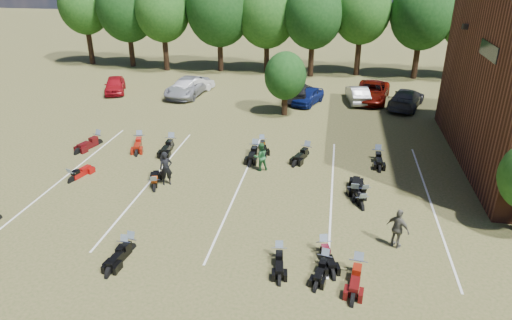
% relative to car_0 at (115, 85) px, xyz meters
% --- Properties ---
extents(ground, '(160.00, 160.00, 0.00)m').
position_rel_car_0_xyz_m(ground, '(17.89, -19.06, -0.71)').
color(ground, brown).
rests_on(ground, ground).
extents(car_0, '(3.11, 4.50, 1.42)m').
position_rel_car_0_xyz_m(car_0, '(0.00, 0.00, 0.00)').
color(car_0, maroon).
rests_on(car_0, ground).
extents(car_1, '(3.06, 4.78, 1.49)m').
position_rel_car_0_xyz_m(car_1, '(7.11, 0.96, 0.03)').
color(car_1, '#B7B6BB').
rests_on(car_1, ground).
extents(car_2, '(3.06, 5.83, 1.57)m').
position_rel_car_0_xyz_m(car_2, '(6.76, 0.23, 0.07)').
color(car_2, gray).
rests_on(car_2, ground).
extents(car_3, '(2.19, 5.10, 1.46)m').
position_rel_car_0_xyz_m(car_3, '(16.60, 0.63, 0.02)').
color(car_3, black).
rests_on(car_3, ground).
extents(car_4, '(2.82, 4.24, 1.34)m').
position_rel_car_0_xyz_m(car_4, '(17.52, -0.46, -0.04)').
color(car_4, '#0B1752').
rests_on(car_4, ground).
extents(car_5, '(2.11, 4.43, 1.40)m').
position_rel_car_0_xyz_m(car_5, '(21.61, 0.80, -0.01)').
color(car_5, '#AAABA6').
rests_on(car_5, ground).
extents(car_6, '(3.60, 6.10, 1.59)m').
position_rel_car_0_xyz_m(car_6, '(22.79, 1.40, 0.08)').
color(car_6, '#610D05').
rests_on(car_6, ground).
extents(car_7, '(3.76, 5.75, 1.55)m').
position_rel_car_0_xyz_m(car_7, '(25.48, -0.06, 0.06)').
color(car_7, '#313236').
rests_on(car_7, ground).
extents(person_black, '(0.82, 0.70, 1.89)m').
position_rel_car_0_xyz_m(person_black, '(10.93, -16.46, 0.23)').
color(person_black, black).
rests_on(person_black, ground).
extents(person_green, '(1.04, 0.96, 1.71)m').
position_rel_car_0_xyz_m(person_green, '(15.70, -13.79, 0.14)').
color(person_green, '#225C2F').
rests_on(person_green, ground).
extents(person_grey, '(1.12, 1.00, 1.82)m').
position_rel_car_0_xyz_m(person_grey, '(22.72, -20.34, 0.20)').
color(person_grey, '#555349').
rests_on(person_grey, ground).
extents(motorcycle_1, '(0.66, 2.07, 1.15)m').
position_rel_car_0_xyz_m(motorcycle_1, '(11.36, -22.79, -0.71)').
color(motorcycle_1, black).
rests_on(motorcycle_1, ground).
extents(motorcycle_2, '(0.98, 2.25, 1.21)m').
position_rel_car_0_xyz_m(motorcycle_2, '(11.54, -22.58, -0.71)').
color(motorcycle_2, black).
rests_on(motorcycle_2, ground).
extents(motorcycle_3, '(0.92, 2.11, 1.14)m').
position_rel_car_0_xyz_m(motorcycle_3, '(17.86, -22.09, -0.71)').
color(motorcycle_3, black).
rests_on(motorcycle_3, ground).
extents(motorcycle_4, '(0.99, 2.08, 1.11)m').
position_rel_car_0_xyz_m(motorcycle_4, '(19.73, -22.28, -0.71)').
color(motorcycle_4, black).
rests_on(motorcycle_4, ground).
extents(motorcycle_5, '(1.25, 2.26, 1.20)m').
position_rel_car_0_xyz_m(motorcycle_5, '(19.65, -21.37, -0.71)').
color(motorcycle_5, black).
rests_on(motorcycle_5, ground).
extents(motorcycle_6, '(1.03, 2.42, 1.31)m').
position_rel_car_0_xyz_m(motorcycle_6, '(21.03, -22.51, -0.71)').
color(motorcycle_6, '#490A0A').
rests_on(motorcycle_6, ground).
extents(motorcycle_7, '(1.16, 2.16, 1.15)m').
position_rel_car_0_xyz_m(motorcycle_7, '(5.60, -17.08, -0.71)').
color(motorcycle_7, maroon).
rests_on(motorcycle_7, ground).
extents(motorcycle_8, '(1.26, 2.25, 1.19)m').
position_rel_car_0_xyz_m(motorcycle_8, '(10.49, -17.21, -0.71)').
color(motorcycle_8, black).
rests_on(motorcycle_8, ground).
extents(motorcycle_11, '(1.00, 2.55, 1.39)m').
position_rel_car_0_xyz_m(motorcycle_11, '(21.03, -16.43, -0.71)').
color(motorcycle_11, black).
rests_on(motorcycle_11, ground).
extents(motorcycle_12, '(1.28, 2.31, 1.23)m').
position_rel_car_0_xyz_m(motorcycle_12, '(21.38, -17.24, -0.71)').
color(motorcycle_12, black).
rests_on(motorcycle_12, ground).
extents(motorcycle_13, '(1.22, 2.23, 1.19)m').
position_rel_car_0_xyz_m(motorcycle_13, '(21.54, -16.21, -0.71)').
color(motorcycle_13, black).
rests_on(motorcycle_13, ground).
extents(motorcycle_14, '(1.44, 2.55, 1.36)m').
position_rel_car_0_xyz_m(motorcycle_14, '(4.40, -11.75, -0.71)').
color(motorcycle_14, '#3F090B').
rests_on(motorcycle_14, ground).
extents(motorcycle_15, '(1.39, 2.52, 1.34)m').
position_rel_car_0_xyz_m(motorcycle_15, '(7.18, -11.35, -0.71)').
color(motorcycle_15, maroon).
rests_on(motorcycle_15, ground).
extents(motorcycle_16, '(0.92, 2.56, 1.41)m').
position_rel_car_0_xyz_m(motorcycle_16, '(9.42, -11.49, -0.71)').
color(motorcycle_16, black).
rests_on(motorcycle_16, ground).
extents(motorcycle_17, '(1.21, 2.16, 1.15)m').
position_rel_car_0_xyz_m(motorcycle_17, '(15.22, -10.34, -0.71)').
color(motorcycle_17, black).
rests_on(motorcycle_17, ground).
extents(motorcycle_18, '(0.78, 2.42, 1.35)m').
position_rel_car_0_xyz_m(motorcycle_18, '(14.97, -11.56, -0.71)').
color(motorcycle_18, black).
rests_on(motorcycle_18, ground).
extents(motorcycle_19, '(1.50, 2.49, 1.33)m').
position_rel_car_0_xyz_m(motorcycle_19, '(18.19, -11.26, -0.71)').
color(motorcycle_19, black).
rests_on(motorcycle_19, ground).
extents(motorcycle_20, '(0.76, 2.32, 1.29)m').
position_rel_car_0_xyz_m(motorcycle_20, '(22.54, -11.06, -0.71)').
color(motorcycle_20, black).
rests_on(motorcycle_20, ground).
extents(tree_line, '(56.00, 6.00, 9.79)m').
position_rel_car_0_xyz_m(tree_line, '(16.89, 9.94, 5.60)').
color(tree_line, black).
rests_on(tree_line, ground).
extents(young_tree_midfield, '(3.20, 3.20, 4.70)m').
position_rel_car_0_xyz_m(young_tree_midfield, '(15.89, -3.56, 2.38)').
color(young_tree_midfield, black).
rests_on(young_tree_midfield, ground).
extents(parking_lines, '(20.10, 14.00, 0.01)m').
position_rel_car_0_xyz_m(parking_lines, '(14.89, -16.06, -0.71)').
color(parking_lines, silver).
rests_on(parking_lines, ground).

